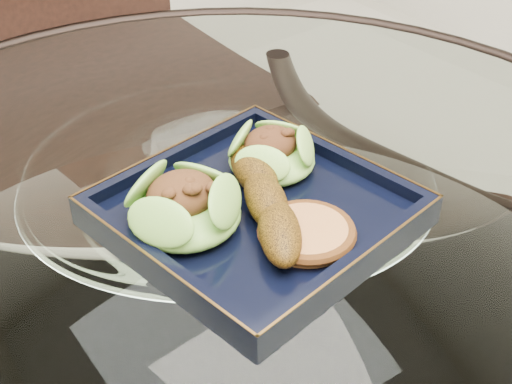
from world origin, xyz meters
TOP-DOWN VIEW (x-y plane):
  - dining_table at (-0.00, -0.00)m, footprint 1.13×1.13m
  - dining_chair at (0.12, 0.56)m, footprint 0.39×0.39m
  - navy_plate at (0.01, -0.04)m, footprint 0.31×0.31m
  - lettuce_wrap_left at (-0.07, -0.02)m, footprint 0.13×0.13m
  - lettuce_wrap_right at (0.06, 0.01)m, footprint 0.12×0.12m
  - roasted_plantain at (0.01, -0.05)m, footprint 0.11×0.19m
  - crumb_patty at (0.02, -0.11)m, footprint 0.11×0.11m

SIDE VIEW (x-z plane):
  - dining_chair at x=0.12m, z-range 0.05..0.94m
  - dining_table at x=0.00m, z-range 0.21..0.98m
  - navy_plate at x=0.01m, z-range 0.76..0.78m
  - crumb_patty at x=0.02m, z-range 0.78..0.80m
  - lettuce_wrap_right at x=0.06m, z-range 0.78..0.82m
  - roasted_plantain at x=0.01m, z-range 0.78..0.82m
  - lettuce_wrap_left at x=-0.07m, z-range 0.78..0.82m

